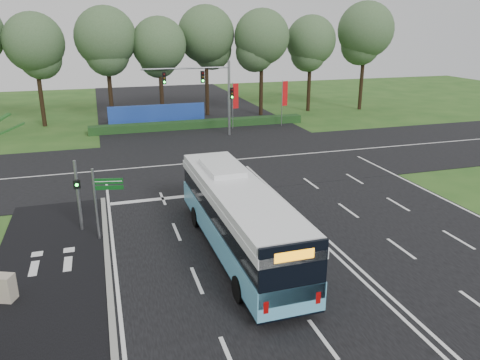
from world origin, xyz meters
The scene contains 15 objects.
ground centered at (0.00, 0.00, 0.00)m, with size 120.00×120.00×0.00m, color #26511B.
road_main centered at (0.00, 0.00, 0.02)m, with size 20.00×120.00×0.04m, color black.
road_cross centered at (0.00, 12.00, 0.03)m, with size 120.00×14.00×0.05m, color black.
bike_path centered at (-12.50, -3.00, 0.03)m, with size 5.00×18.00×0.06m, color black.
kerb_strip centered at (-10.10, -3.00, 0.06)m, with size 0.25×18.00×0.12m, color gray.
city_bus centered at (-4.20, -3.02, 1.79)m, with size 2.84×12.39×3.55m.
pedestrian_signal centered at (-11.24, 1.66, 2.06)m, with size 0.35×0.43×3.77m.
street_sign centered at (-10.09, 0.23, 2.35)m, with size 1.42×0.37×3.69m.
utility_cabinet centered at (-13.93, -4.31, 0.56)m, with size 0.67×0.56×1.12m, color #B5A791.
banner_flag_mid centered at (3.35, 23.21, 3.03)m, with size 0.68×0.20×4.66m.
banner_flag_right centered at (8.64, 23.11, 3.07)m, with size 0.68×0.22×4.72m.
traffic_light_gantry centered at (0.21, 20.50, 4.66)m, with size 8.41×0.28×7.00m.
hedge centered at (0.00, 24.50, 0.40)m, with size 22.00×1.20×0.80m, color #143818.
blue_hoarding centered at (-4.00, 27.00, 1.10)m, with size 10.00×0.30×2.20m, color #1F42A9.
eucalyptus_row centered at (-0.03, 30.12, 8.87)m, with size 49.32×8.19×12.81m.
Camera 1 is at (-9.88, -21.92, 10.19)m, focal length 35.00 mm.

